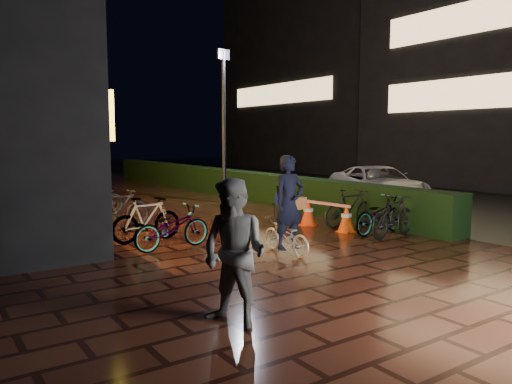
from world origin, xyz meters
TOP-DOWN VIEW (x-y plane):
  - ground at (0.00, 0.00)m, footprint 80.00×80.00m
  - asphalt_road at (9.00, 5.00)m, footprint 11.00×60.00m
  - hedge at (3.30, 8.00)m, footprint 0.70×20.00m
  - bystander_person at (-3.36, -3.39)m, footprint 0.94×1.04m
  - van at (6.19, 2.96)m, footprint 3.76×4.98m
  - far_buildings at (17.23, 9.61)m, footprint 9.08×31.00m
  - lamp_post_hedge at (2.28, 6.29)m, footprint 0.49×0.15m
  - lamp_post_sf at (-2.36, 6.09)m, footprint 0.45×0.20m
  - cyclist at (-0.62, -0.91)m, footprint 0.69×1.33m
  - traffic_barrier at (1.82, 0.67)m, footprint 0.56×1.60m
  - cart_assembly at (2.00, 2.66)m, footprint 0.67×0.57m
  - parked_bikes_storefront at (-2.27, 3.56)m, footprint 1.84×6.12m
  - parked_bikes_hedge at (2.37, -0.34)m, footprint 1.77×2.06m

SIDE VIEW (x-z plane):
  - ground at x=0.00m, z-range 0.00..0.00m
  - asphalt_road at x=9.00m, z-range 0.00..0.01m
  - traffic_barrier at x=1.82m, z-range 0.00..0.65m
  - parked_bikes_storefront at x=-2.27m, z-range -0.02..0.95m
  - parked_bikes_hedge at x=2.37m, z-range -0.02..0.95m
  - cart_assembly at x=2.00m, z-range 0.01..0.95m
  - hedge at x=3.30m, z-range 0.00..1.00m
  - van at x=6.19m, z-range 0.01..1.26m
  - cyclist at x=-0.62m, z-range -0.24..1.65m
  - bystander_person at x=-3.36m, z-range 0.00..1.76m
  - lamp_post_sf at x=-2.36m, z-range 0.24..4.93m
  - lamp_post_hedge at x=2.28m, z-range 0.26..5.36m
  - far_buildings at x=17.23m, z-range -0.53..13.47m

